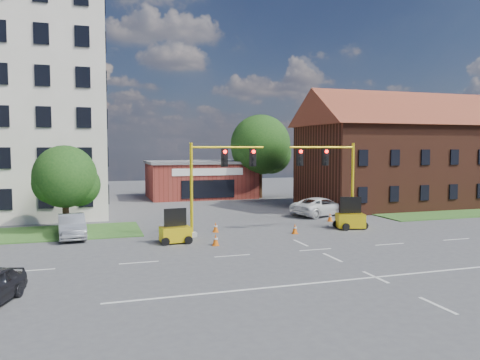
{
  "coord_description": "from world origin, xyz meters",
  "views": [
    {
      "loc": [
        -12.19,
        -24.03,
        5.89
      ],
      "look_at": [
        -1.39,
        10.0,
        3.4
      ],
      "focal_mm": 35.0,
      "sensor_mm": 36.0,
      "label": 1
    }
  ],
  "objects": [
    {
      "name": "ground",
      "position": [
        0.0,
        0.0,
        0.0
      ],
      "size": [
        120.0,
        120.0,
        0.0
      ],
      "primitive_type": "plane",
      "color": "#49494C",
      "rests_on": "ground"
    },
    {
      "name": "grass_verge_ne",
      "position": [
        18.0,
        9.0,
        0.04
      ],
      "size": [
        14.0,
        4.0,
        0.08
      ],
      "primitive_type": "cube",
      "color": "#2E5A21",
      "rests_on": "ground"
    },
    {
      "name": "lane_markings",
      "position": [
        0.0,
        -3.0,
        0.01
      ],
      "size": [
        60.0,
        36.0,
        0.01
      ],
      "primitive_type": null,
      "color": "silver",
      "rests_on": "ground"
    },
    {
      "name": "brick_shop",
      "position": [
        0.0,
        29.98,
        2.16
      ],
      "size": [
        12.4,
        8.4,
        4.3
      ],
      "color": "maroon",
      "rests_on": "ground"
    },
    {
      "name": "townhouse_row",
      "position": [
        18.0,
        16.0,
        5.93
      ],
      "size": [
        21.0,
        11.0,
        11.5
      ],
      "color": "#4F2517",
      "rests_on": "ground"
    },
    {
      "name": "tree_large",
      "position": [
        6.85,
        27.08,
        5.95
      ],
      "size": [
        7.29,
        6.94,
        9.68
      ],
      "color": "#361E13",
      "rests_on": "ground"
    },
    {
      "name": "tree_nw_front",
      "position": [
        -13.78,
        10.58,
        3.7
      ],
      "size": [
        4.56,
        4.34,
        6.04
      ],
      "color": "#361E13",
      "rests_on": "ground"
    },
    {
      "name": "signal_mast_west",
      "position": [
        -4.36,
        6.0,
        3.92
      ],
      "size": [
        5.3,
        0.6,
        6.2
      ],
      "color": "#969691",
      "rests_on": "ground"
    },
    {
      "name": "signal_mast_east",
      "position": [
        4.36,
        6.0,
        3.92
      ],
      "size": [
        5.3,
        0.6,
        6.2
      ],
      "color": "#969691",
      "rests_on": "ground"
    },
    {
      "name": "trailer_west",
      "position": [
        -7.37,
        4.36,
        0.64
      ],
      "size": [
        1.9,
        1.36,
        2.05
      ],
      "rotation": [
        0.0,
        0.0,
        0.09
      ],
      "color": "yellow",
      "rests_on": "ground"
    },
    {
      "name": "trailer_east",
      "position": [
        5.62,
        5.57,
        0.69
      ],
      "size": [
        2.24,
        1.8,
        2.21
      ],
      "rotation": [
        0.0,
        0.0,
        -0.29
      ],
      "color": "yellow",
      "rests_on": "ground"
    },
    {
      "name": "cone_a",
      "position": [
        -5.2,
        2.85,
        0.34
      ],
      "size": [
        0.4,
        0.4,
        0.7
      ],
      "color": "#DC5B0B",
      "rests_on": "ground"
    },
    {
      "name": "cone_b",
      "position": [
        -4.08,
        7.17,
        0.34
      ],
      "size": [
        0.4,
        0.4,
        0.7
      ],
      "color": "#DC5B0B",
      "rests_on": "ground"
    },
    {
      "name": "cone_c",
      "position": [
        0.94,
        4.95,
        0.34
      ],
      "size": [
        0.4,
        0.4,
        0.7
      ],
      "color": "#DC5B0B",
      "rests_on": "ground"
    },
    {
      "name": "cone_d",
      "position": [
        5.83,
        9.0,
        0.34
      ],
      "size": [
        0.4,
        0.4,
        0.7
      ],
      "color": "#DC5B0B",
      "rests_on": "ground"
    },
    {
      "name": "pickup_white",
      "position": [
        6.63,
        12.15,
        0.79
      ],
      "size": [
        6.22,
        4.5,
        1.57
      ],
      "primitive_type": "imported",
      "rotation": [
        0.0,
        0.0,
        1.95
      ],
      "color": "white",
      "rests_on": "ground"
    },
    {
      "name": "sedan_silver_front",
      "position": [
        -13.53,
        8.02,
        0.77
      ],
      "size": [
        2.0,
        4.78,
        1.54
      ],
      "primitive_type": "imported",
      "rotation": [
        0.0,
        0.0,
        0.08
      ],
      "color": "#ACB0B4",
      "rests_on": "ground"
    }
  ]
}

